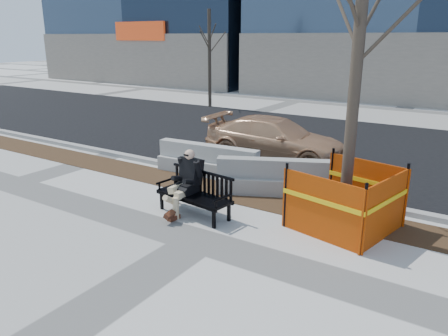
{
  "coord_description": "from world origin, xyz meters",
  "views": [
    {
      "loc": [
        4.54,
        -6.17,
        3.81
      ],
      "look_at": [
        -0.45,
        1.57,
        1.0
      ],
      "focal_mm": 34.74,
      "sensor_mm": 36.0,
      "label": 1
    }
  ],
  "objects_px": {
    "jersey_barrier_left": "(208,174)",
    "jersey_barrier_right": "(280,194)",
    "seated_man": "(188,211)",
    "sedan": "(275,159)",
    "tree_fence": "(343,226)",
    "bench": "(194,215)"
  },
  "relations": [
    {
      "from": "bench",
      "to": "tree_fence",
      "type": "bearing_deg",
      "value": 29.34
    },
    {
      "from": "bench",
      "to": "tree_fence",
      "type": "relative_size",
      "value": 0.27
    },
    {
      "from": "seated_man",
      "to": "tree_fence",
      "type": "xyz_separation_m",
      "value": [
        3.23,
        1.1,
        0.0
      ]
    },
    {
      "from": "seated_man",
      "to": "sedan",
      "type": "distance_m",
      "value": 4.97
    },
    {
      "from": "tree_fence",
      "to": "sedan",
      "type": "bearing_deg",
      "value": 132.14
    },
    {
      "from": "jersey_barrier_left",
      "to": "jersey_barrier_right",
      "type": "relative_size",
      "value": 0.97
    },
    {
      "from": "seated_man",
      "to": "sedan",
      "type": "relative_size",
      "value": 0.31
    },
    {
      "from": "sedan",
      "to": "jersey_barrier_right",
      "type": "distance_m",
      "value": 3.19
    },
    {
      "from": "bench",
      "to": "sedan",
      "type": "bearing_deg",
      "value": 103.58
    },
    {
      "from": "tree_fence",
      "to": "sedan",
      "type": "height_order",
      "value": "tree_fence"
    },
    {
      "from": "jersey_barrier_right",
      "to": "bench",
      "type": "bearing_deg",
      "value": -139.19
    },
    {
      "from": "jersey_barrier_left",
      "to": "jersey_barrier_right",
      "type": "bearing_deg",
      "value": -11.6
    },
    {
      "from": "bench",
      "to": "sedan",
      "type": "relative_size",
      "value": 0.4
    },
    {
      "from": "seated_man",
      "to": "sedan",
      "type": "height_order",
      "value": "seated_man"
    },
    {
      "from": "jersey_barrier_right",
      "to": "sedan",
      "type": "bearing_deg",
      "value": 94.0
    },
    {
      "from": "jersey_barrier_left",
      "to": "jersey_barrier_right",
      "type": "height_order",
      "value": "jersey_barrier_right"
    },
    {
      "from": "seated_man",
      "to": "jersey_barrier_left",
      "type": "relative_size",
      "value": 0.46
    },
    {
      "from": "tree_fence",
      "to": "jersey_barrier_right",
      "type": "relative_size",
      "value": 2.16
    },
    {
      "from": "sedan",
      "to": "tree_fence",
      "type": "bearing_deg",
      "value": -140.33
    },
    {
      "from": "seated_man",
      "to": "jersey_barrier_left",
      "type": "height_order",
      "value": "seated_man"
    },
    {
      "from": "bench",
      "to": "jersey_barrier_right",
      "type": "xyz_separation_m",
      "value": [
        1.02,
        2.25,
        0.0
      ]
    },
    {
      "from": "bench",
      "to": "jersey_barrier_right",
      "type": "height_order",
      "value": "bench"
    }
  ]
}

